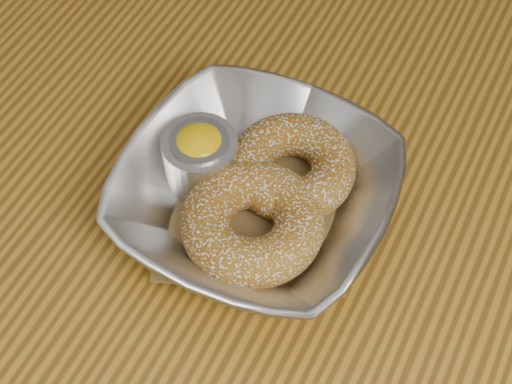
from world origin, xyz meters
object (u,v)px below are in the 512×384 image
at_px(table, 326,271).
at_px(ramekin, 201,157).
at_px(donut_front, 253,223).
at_px(serving_bowl, 256,195).
at_px(donut_back, 292,167).

height_order(table, ramekin, ramekin).
bearing_deg(donut_front, serving_bowl, 111.46).
relative_size(donut_front, ramekin, 1.83).
xyz_separation_m(table, donut_back, (-0.04, 0.01, 0.13)).
xyz_separation_m(serving_bowl, ramekin, (-0.05, 0.01, 0.01)).
height_order(serving_bowl, ramekin, ramekin).
relative_size(table, donut_front, 11.12).
bearing_deg(donut_back, ramekin, -155.95).
distance_m(serving_bowl, donut_front, 0.03).
bearing_deg(ramekin, table, 12.71).
bearing_deg(serving_bowl, table, 29.25).
height_order(serving_bowl, donut_back, serving_bowl).
xyz_separation_m(donut_front, ramekin, (-0.06, 0.03, 0.01)).
bearing_deg(ramekin, donut_front, -27.48).
bearing_deg(serving_bowl, ramekin, 172.68).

